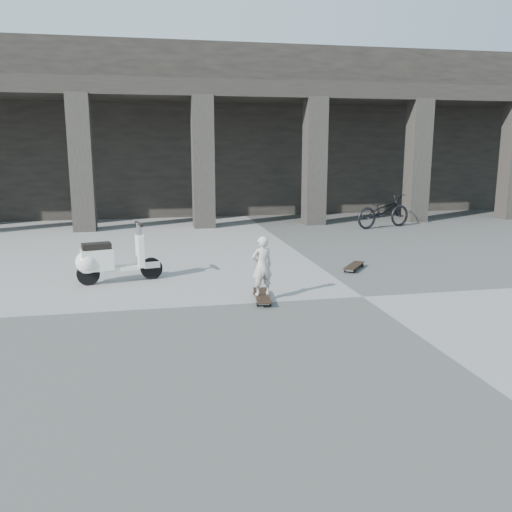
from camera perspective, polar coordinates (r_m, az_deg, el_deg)
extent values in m
plane|color=#4A4A47|center=(9.37, 11.17, -4.23)|extent=(90.00, 90.00, 0.00)
cube|color=black|center=(22.59, -2.52, 12.78)|extent=(28.00, 6.00, 6.00)
cube|color=black|center=(18.33, -0.31, 16.84)|extent=(28.00, 2.80, 0.50)
cube|color=#292822|center=(16.91, -17.90, 9.27)|extent=(0.65, 0.65, 4.00)
cube|color=#292822|center=(16.90, -5.61, 9.77)|extent=(0.65, 0.65, 4.00)
cube|color=#292822|center=(17.63, 6.19, 9.83)|extent=(0.65, 0.65, 4.00)
cube|color=#292822|center=(19.02, 16.65, 9.54)|extent=(0.65, 0.65, 4.00)
cube|color=black|center=(8.96, 0.64, -4.16)|extent=(0.34, 0.99, 0.02)
cube|color=#B2B2B7|center=(9.29, 0.45, -3.84)|extent=(0.21, 0.08, 0.03)
cube|color=#B2B2B7|center=(8.64, 0.84, -5.03)|extent=(0.21, 0.08, 0.03)
cylinder|color=black|center=(9.29, -0.17, -3.91)|extent=(0.04, 0.07, 0.07)
cylinder|color=black|center=(9.30, 1.07, -3.89)|extent=(0.04, 0.07, 0.07)
cylinder|color=black|center=(8.64, 0.17, -5.11)|extent=(0.04, 0.07, 0.07)
cylinder|color=black|center=(8.66, 1.51, -5.08)|extent=(0.04, 0.07, 0.07)
cube|color=black|center=(11.32, 10.27, -0.99)|extent=(0.69, 0.82, 0.02)
cube|color=#B2B2B7|center=(11.61, 10.67, -0.90)|extent=(0.19, 0.16, 0.03)
cube|color=#B2B2B7|center=(11.04, 9.84, -1.51)|extent=(0.19, 0.16, 0.03)
cylinder|color=black|center=(11.64, 10.21, -0.91)|extent=(0.07, 0.08, 0.08)
cylinder|color=black|center=(11.59, 11.13, -1.00)|extent=(0.07, 0.08, 0.08)
cylinder|color=black|center=(11.07, 9.36, -1.52)|extent=(0.07, 0.08, 0.08)
cylinder|color=black|center=(11.02, 10.32, -1.61)|extent=(0.07, 0.08, 0.08)
imported|color=beige|center=(8.83, 0.64, -1.05)|extent=(0.40, 0.30, 0.98)
cylinder|color=black|center=(10.55, -10.95, -1.29)|extent=(0.42, 0.19, 0.41)
cylinder|color=black|center=(10.37, -17.25, -1.83)|extent=(0.42, 0.19, 0.41)
cube|color=silver|center=(10.44, -13.92, -1.22)|extent=(0.66, 0.39, 0.07)
cube|color=silver|center=(10.34, -16.38, -0.37)|extent=(0.62, 0.44, 0.39)
sphere|color=silver|center=(10.32, -17.33, -0.61)|extent=(0.43, 0.43, 0.43)
cube|color=black|center=(10.29, -16.46, 1.03)|extent=(0.56, 0.37, 0.10)
cube|color=silver|center=(10.44, -12.12, 0.53)|extent=(0.17, 0.36, 0.59)
cube|color=silver|center=(10.53, -10.96, -0.86)|extent=(0.33, 0.20, 0.12)
cylinder|color=#B2B2B7|center=(10.37, -12.21, 2.59)|extent=(0.11, 0.11, 0.31)
cylinder|color=black|center=(10.35, -12.24, 3.32)|extent=(0.17, 0.51, 0.06)
sphere|color=white|center=(10.40, -11.85, 1.94)|extent=(0.12, 0.12, 0.12)
imported|color=black|center=(17.30, 13.26, 4.64)|extent=(2.10, 1.23, 1.04)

